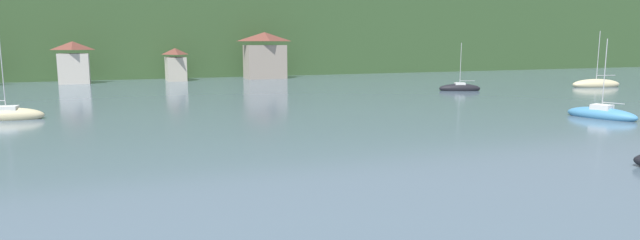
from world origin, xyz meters
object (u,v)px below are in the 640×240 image
at_px(shore_building_central, 176,65).
at_px(shore_building_westcentral, 74,63).
at_px(sailboat_mid_2, 601,114).
at_px(sailboat_far_7, 6,115).
at_px(sailboat_far_0, 596,84).
at_px(shore_building_eastcentral, 265,56).
at_px(sailboat_far_1, 460,88).

bearing_deg(shore_building_central, shore_building_westcentral, -176.71).
bearing_deg(sailboat_mid_2, sailboat_far_7, 53.25).
relative_size(shore_building_central, sailboat_mid_2, 0.83).
bearing_deg(sailboat_mid_2, shore_building_central, 9.90).
xyz_separation_m(shore_building_westcentral, sailboat_far_0, (69.91, -34.68, -2.79)).
distance_m(shore_building_central, sailboat_far_7, 44.52).
relative_size(shore_building_central, shore_building_eastcentral, 0.71).
xyz_separation_m(shore_building_eastcentral, sailboat_mid_2, (12.81, -57.75, -3.62)).
height_order(shore_building_central, sailboat_far_1, sailboat_far_1).
xyz_separation_m(sailboat_far_0, sailboat_far_1, (-21.83, 2.47, -0.05)).
xyz_separation_m(sailboat_far_1, sailboat_mid_2, (-4.58, -25.15, 0.02)).
bearing_deg(sailboat_far_7, shore_building_westcentral, 93.67).
xyz_separation_m(shore_building_central, sailboat_far_7, (-18.04, -40.64, -2.26)).
height_order(shore_building_eastcentral, sailboat_far_1, shore_building_eastcentral).
xyz_separation_m(sailboat_far_0, sailboat_far_7, (-72.61, -5.08, -0.01)).
distance_m(shore_building_westcentral, sailboat_far_0, 78.09).
bearing_deg(sailboat_far_0, shore_building_eastcentral, -27.92).
relative_size(shore_building_central, sailboat_far_1, 0.87).
bearing_deg(sailboat_far_1, sailboat_far_0, -164.18).
bearing_deg(sailboat_far_1, sailboat_far_7, 30.75).
relative_size(shore_building_westcentral, shore_building_eastcentral, 0.80).
bearing_deg(sailboat_far_0, shore_building_westcentral, -12.50).
bearing_deg(shore_building_eastcentral, shore_building_central, 178.19).
distance_m(shore_building_central, sailboat_mid_2, 64.73).
height_order(shore_building_central, sailboat_far_7, sailboat_far_7).
height_order(shore_building_central, sailboat_mid_2, sailboat_mid_2).
xyz_separation_m(shore_building_central, sailboat_mid_2, (28.16, -58.24, -2.29)).
height_order(shore_building_eastcentral, sailboat_mid_2, shore_building_eastcentral).
bearing_deg(shore_building_eastcentral, sailboat_far_0, -41.81).
bearing_deg(sailboat_mid_2, sailboat_far_1, -26.23).
bearing_deg(shore_building_central, shore_building_eastcentral, -1.81).
distance_m(sailboat_far_1, sailboat_far_7, 51.34).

